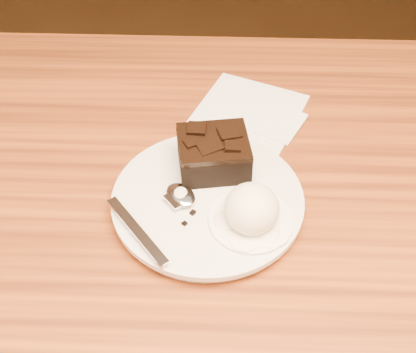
{
  "coord_description": "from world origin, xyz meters",
  "views": [
    {
      "loc": [
        0.01,
        -0.37,
        1.22
      ],
      "look_at": [
        -0.01,
        0.05,
        0.79
      ],
      "focal_mm": 46.8,
      "sensor_mm": 36.0,
      "label": 1
    }
  ],
  "objects_px": {
    "spoon": "(181,196)",
    "brownie": "(213,155)",
    "plate": "(208,202)",
    "ice_cream_scoop": "(252,209)",
    "napkin": "(248,111)"
  },
  "relations": [
    {
      "from": "plate",
      "to": "spoon",
      "type": "relative_size",
      "value": 1.34
    },
    {
      "from": "plate",
      "to": "spoon",
      "type": "xyz_separation_m",
      "value": [
        -0.03,
        -0.0,
        0.01
      ]
    },
    {
      "from": "spoon",
      "to": "ice_cream_scoop",
      "type": "bearing_deg",
      "value": -59.54
    },
    {
      "from": "brownie",
      "to": "spoon",
      "type": "xyz_separation_m",
      "value": [
        -0.03,
        -0.05,
        -0.01
      ]
    },
    {
      "from": "brownie",
      "to": "napkin",
      "type": "xyz_separation_m",
      "value": [
        0.04,
        0.13,
        -0.03
      ]
    },
    {
      "from": "plate",
      "to": "napkin",
      "type": "xyz_separation_m",
      "value": [
        0.05,
        0.17,
        -0.01
      ]
    },
    {
      "from": "plate",
      "to": "napkin",
      "type": "height_order",
      "value": "plate"
    },
    {
      "from": "spoon",
      "to": "napkin",
      "type": "bearing_deg",
      "value": 27.16
    },
    {
      "from": "brownie",
      "to": "napkin",
      "type": "distance_m",
      "value": 0.14
    },
    {
      "from": "plate",
      "to": "spoon",
      "type": "distance_m",
      "value": 0.03
    },
    {
      "from": "plate",
      "to": "ice_cream_scoop",
      "type": "relative_size",
      "value": 3.47
    },
    {
      "from": "spoon",
      "to": "brownie",
      "type": "bearing_deg",
      "value": 17.37
    },
    {
      "from": "napkin",
      "to": "plate",
      "type": "bearing_deg",
      "value": -106.01
    },
    {
      "from": "spoon",
      "to": "napkin",
      "type": "xyz_separation_m",
      "value": [
        0.08,
        0.18,
        -0.02
      ]
    },
    {
      "from": "brownie",
      "to": "ice_cream_scoop",
      "type": "height_order",
      "value": "ice_cream_scoop"
    }
  ]
}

